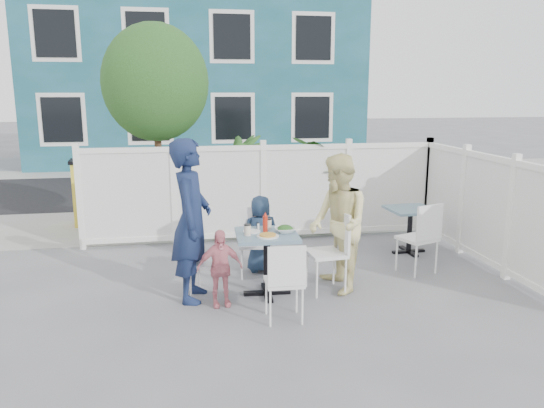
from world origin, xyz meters
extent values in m
plane|color=slate|center=(0.00, 0.00, 0.00)|extent=(80.00, 80.00, 0.00)
cube|color=gray|center=(0.00, 3.80, 0.01)|extent=(24.00, 2.60, 0.01)
cube|color=black|center=(0.00, 7.50, 0.00)|extent=(24.00, 5.00, 0.01)
cube|color=gray|center=(0.00, 10.60, 0.01)|extent=(24.00, 1.60, 0.01)
cube|color=#155059|center=(-0.50, 14.00, 3.00)|extent=(11.00, 6.00, 6.00)
cube|color=black|center=(-3.00, 11.02, 1.60)|extent=(1.20, 0.04, 1.40)
cube|color=black|center=(1.00, 11.02, 1.60)|extent=(1.20, 0.04, 1.40)
cube|color=black|center=(-3.00, 11.02, 4.10)|extent=(1.20, 0.04, 1.40)
cube|color=black|center=(1.00, 11.02, 4.10)|extent=(1.20, 0.04, 1.40)
cube|color=white|center=(0.10, 2.40, 0.82)|extent=(5.80, 0.04, 1.40)
cube|color=white|center=(0.10, 2.40, 1.56)|extent=(5.86, 0.08, 0.08)
cube|color=white|center=(0.10, 2.40, 0.06)|extent=(5.86, 0.08, 0.12)
cube|color=white|center=(3.00, 0.60, 0.82)|extent=(0.04, 3.60, 1.40)
cube|color=white|center=(3.00, 0.60, 1.56)|extent=(0.08, 3.66, 0.08)
cube|color=white|center=(3.00, 0.60, 0.06)|extent=(0.08, 3.66, 0.12)
cylinder|color=#382316|center=(-1.60, 3.30, 1.20)|extent=(0.12, 0.12, 2.40)
ellipsoid|color=#1E4218|center=(-1.60, 3.30, 2.60)|extent=(1.80, 1.62, 1.98)
cube|color=gold|center=(-2.87, 4.00, 0.59)|extent=(0.67, 0.51, 1.17)
imported|color=#1E4218|center=(-0.20, 3.10, 0.85)|extent=(1.34, 1.34, 1.70)
imported|color=#1E4218|center=(1.34, 3.00, 0.84)|extent=(1.61, 1.76, 1.67)
cube|color=#456774|center=(-0.24, 0.01, 0.76)|extent=(0.77, 0.77, 0.04)
cylinder|color=black|center=(-0.24, 0.01, 0.38)|extent=(0.08, 0.08, 0.72)
cube|color=black|center=(-0.24, 0.01, 0.02)|extent=(0.58, 0.11, 0.04)
cube|color=black|center=(-0.24, 0.01, 0.02)|extent=(0.11, 0.58, 0.04)
cube|color=#456774|center=(2.21, 1.32, 0.69)|extent=(0.70, 0.70, 0.04)
cylinder|color=black|center=(2.21, 1.32, 0.34)|extent=(0.08, 0.08, 0.65)
cube|color=black|center=(2.21, 1.32, 0.02)|extent=(0.53, 0.10, 0.04)
cube|color=black|center=(2.21, 1.32, 0.02)|extent=(0.10, 0.53, 0.04)
cube|color=white|center=(-0.96, 0.08, 0.42)|extent=(0.48, 0.50, 0.04)
cube|color=white|center=(-1.13, 0.14, 0.65)|extent=(0.16, 0.38, 0.42)
cylinder|color=white|center=(-0.76, 0.19, 0.21)|extent=(0.02, 0.02, 0.42)
cylinder|color=white|center=(-0.87, -0.13, 0.21)|extent=(0.02, 0.02, 0.42)
cylinder|color=white|center=(-1.05, 0.29, 0.21)|extent=(0.02, 0.02, 0.42)
cylinder|color=white|center=(-1.17, -0.02, 0.21)|extent=(0.02, 0.02, 0.42)
cube|color=white|center=(0.50, -0.01, 0.49)|extent=(0.48, 0.50, 0.04)
cube|color=white|center=(0.71, 0.01, 0.77)|extent=(0.07, 0.46, 0.49)
cylinder|color=white|center=(0.33, -0.22, 0.25)|extent=(0.03, 0.03, 0.49)
cylinder|color=white|center=(0.30, 0.17, 0.25)|extent=(0.03, 0.03, 0.49)
cylinder|color=white|center=(0.70, -0.19, 0.25)|extent=(0.03, 0.03, 0.49)
cylinder|color=white|center=(0.67, 0.20, 0.25)|extent=(0.03, 0.03, 0.49)
cube|color=white|center=(-0.29, 0.71, 0.44)|extent=(0.47, 0.45, 0.04)
cube|color=white|center=(-0.26, 0.90, 0.69)|extent=(0.41, 0.09, 0.44)
cylinder|color=white|center=(-0.13, 0.52, 0.22)|extent=(0.02, 0.02, 0.44)
cylinder|color=white|center=(-0.48, 0.57, 0.22)|extent=(0.02, 0.02, 0.44)
cylinder|color=white|center=(-0.09, 0.85, 0.22)|extent=(0.02, 0.02, 0.44)
cylinder|color=white|center=(-0.44, 0.90, 0.22)|extent=(0.02, 0.02, 0.44)
cube|color=white|center=(-0.18, -0.75, 0.43)|extent=(0.42, 0.40, 0.04)
cube|color=white|center=(-0.18, -0.93, 0.67)|extent=(0.40, 0.04, 0.43)
cylinder|color=white|center=(-0.34, -0.58, 0.22)|extent=(0.02, 0.02, 0.43)
cylinder|color=white|center=(0.00, -0.59, 0.22)|extent=(0.02, 0.02, 0.43)
cylinder|color=white|center=(-0.35, -0.90, 0.22)|extent=(0.02, 0.02, 0.43)
cylinder|color=white|center=(-0.01, -0.92, 0.22)|extent=(0.02, 0.02, 0.43)
cube|color=white|center=(1.93, 0.47, 0.48)|extent=(0.57, 0.56, 0.04)
cube|color=white|center=(2.00, 0.27, 0.75)|extent=(0.43, 0.18, 0.48)
cylinder|color=white|center=(1.69, 0.57, 0.24)|extent=(0.03, 0.03, 0.48)
cylinder|color=white|center=(2.05, 0.70, 0.24)|extent=(0.03, 0.03, 0.48)
cylinder|color=white|center=(1.81, 0.23, 0.24)|extent=(0.03, 0.03, 0.48)
cylinder|color=white|center=(2.17, 0.36, 0.24)|extent=(0.03, 0.03, 0.48)
imported|color=#152143|center=(-1.13, 0.04, 0.97)|extent=(0.59, 0.78, 1.94)
imported|color=#DDC647|center=(0.65, 0.00, 0.86)|extent=(0.71, 0.88, 1.72)
imported|color=#1E314C|center=(-0.18, 0.89, 0.53)|extent=(0.55, 0.38, 1.07)
imported|color=pink|center=(-0.83, -0.23, 0.46)|extent=(0.56, 0.28, 0.92)
cylinder|color=white|center=(-0.25, -0.15, 0.79)|extent=(0.26, 0.26, 0.02)
cylinder|color=white|center=(-0.41, 0.10, 0.79)|extent=(0.21, 0.21, 0.01)
imported|color=white|center=(-0.01, 0.01, 0.81)|extent=(0.26, 0.26, 0.06)
cylinder|color=beige|center=(-0.48, -0.04, 0.84)|extent=(0.08, 0.08, 0.12)
cylinder|color=beige|center=(-0.18, 0.21, 0.84)|extent=(0.08, 0.08, 0.12)
cylinder|color=#B32312|center=(-0.24, 0.10, 0.88)|extent=(0.06, 0.06, 0.19)
cylinder|color=white|center=(-0.31, 0.24, 0.81)|extent=(0.03, 0.03, 0.07)
cylinder|color=black|center=(-0.31, 0.26, 0.82)|extent=(0.03, 0.03, 0.08)
camera|label=1|loc=(-1.25, -6.08, 2.47)|focal=35.00mm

